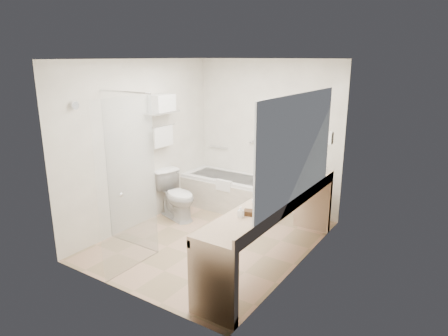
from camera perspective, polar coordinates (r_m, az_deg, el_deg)
The scene contains 25 objects.
floor at distance 5.80m, azimuth -1.66°, elevation -10.24°, with size 3.20×3.20×0.00m, color tan.
ceiling at distance 5.21m, azimuth -1.88°, elevation 15.31°, with size 2.60×3.20×0.10m, color white.
wall_back at distance 6.71m, azimuth 6.14°, elevation 4.57°, with size 2.60×0.10×2.50m, color white.
wall_front at distance 4.21m, azimuth -14.38°, elevation -2.58°, with size 2.60×0.10×2.50m, color white.
wall_left at distance 6.19m, azimuth -11.68°, elevation 3.39°, with size 0.10×3.20×2.50m, color white.
wall_right at distance 4.76m, azimuth 11.14°, elevation -0.25°, with size 0.10×3.20×2.50m, color white.
bathtub at distance 6.90m, azimuth 0.83°, elevation -3.41°, with size 1.60×0.73×0.59m.
grab_bar_short at distance 7.21m, azimuth -0.80°, elevation 3.01°, with size 0.03×0.03×0.40m, color silver.
grab_bar_long at distance 6.70m, azimuth 5.60°, elevation 4.57°, with size 0.03×0.03×0.60m, color silver.
shower_enclosure at distance 5.15m, azimuth -13.50°, elevation -1.34°, with size 0.96×0.91×2.11m.
towel_shelf at distance 6.27m, azimuth -8.81°, elevation 8.36°, with size 0.24×0.55×0.81m.
vanity_counter at distance 4.94m, azimuth 7.12°, elevation -6.98°, with size 0.55×2.70×0.95m.
sink at distance 5.20m, azimuth 9.46°, elevation -3.77°, with size 0.40×0.52×0.14m, color white.
faucet at distance 5.12m, azimuth 11.00°, elevation -2.89°, with size 0.03×0.03×0.14m, color silver.
mirror at distance 4.56m, azimuth 10.50°, elevation 2.96°, with size 0.02×2.00×1.20m, color #A7ACB2.
hairdryer_unit at distance 5.70m, azimuth 14.85°, elevation 4.19°, with size 0.08×0.10×0.18m, color white.
toilet at distance 6.45m, azimuth -6.77°, elevation -3.95°, with size 0.43×0.77×0.75m, color white.
amenity_basket at distance 4.42m, azimuth 3.81°, elevation -6.39°, with size 0.16×0.10×0.05m, color #452D18.
soap_bottle_a at distance 4.35m, azimuth 2.40°, elevation -6.70°, with size 0.05×0.12×0.06m, color white.
soap_bottle_b at distance 4.72m, azimuth 4.51°, elevation -4.69°, with size 0.09×0.11×0.09m, color white.
water_bottle_left at distance 5.34m, azimuth 9.64°, elevation -2.08°, with size 0.05×0.05×0.17m.
water_bottle_mid at distance 5.39m, azimuth 10.96°, elevation -1.80°, with size 0.06×0.06×0.20m.
water_bottle_right at distance 5.48m, azimuth 10.46°, elevation -1.59°, with size 0.05×0.05×0.18m.
drinking_glass_near at distance 5.67m, azimuth 10.22°, elevation -1.38°, with size 0.07×0.07×0.09m, color silver.
drinking_glass_far at distance 5.15m, azimuth 7.45°, elevation -3.05°, with size 0.07×0.07×0.09m, color silver.
Camera 1 is at (3.00, -4.26, 2.54)m, focal length 32.00 mm.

